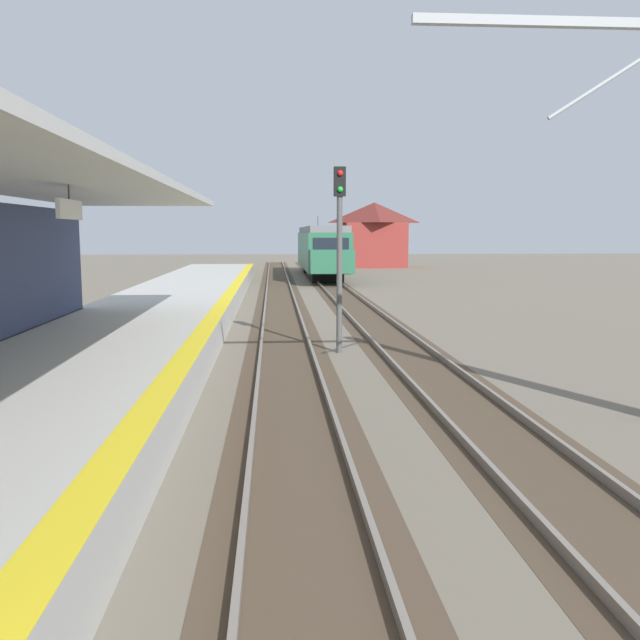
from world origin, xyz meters
TOP-DOWN VIEW (x-y plane):
  - station_platform at (-2.50, 16.00)m, footprint 5.00×80.00m
  - track_pair_nearest_platform at (1.90, 20.00)m, footprint 2.34×120.00m
  - track_pair_middle at (5.30, 20.00)m, footprint 2.34×120.00m
  - approaching_train at (5.30, 53.07)m, footprint 2.93×19.60m
  - rail_signal_post at (3.41, 19.65)m, footprint 0.32×0.34m
  - distant_trackside_house at (11.67, 68.19)m, footprint 6.60×5.28m

SIDE VIEW (x-z plane):
  - track_pair_nearest_platform at x=1.90m, z-range -0.03..0.13m
  - track_pair_middle at x=5.30m, z-range -0.03..0.13m
  - station_platform at x=-2.50m, z-range 0.00..0.90m
  - approaching_train at x=5.30m, z-range -0.20..4.56m
  - rail_signal_post at x=3.41m, z-range 0.59..5.79m
  - distant_trackside_house at x=11.67m, z-range 0.14..6.54m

